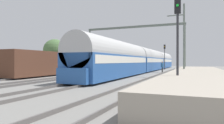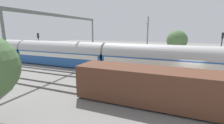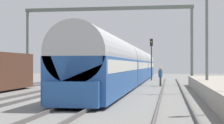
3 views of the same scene
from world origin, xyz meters
TOP-DOWN VIEW (x-y plane):
  - ground at (0.00, 0.00)m, footprint 120.00×120.00m
  - track_west at (-2.16, 0.00)m, footprint 1.52×60.00m
  - track_east at (2.16, 0.00)m, footprint 1.52×60.00m
  - track_far_east at (6.48, 0.00)m, footprint 1.52×60.00m
  - passenger_train at (2.16, 19.36)m, footprint 2.93×49.20m
  - person_crossing at (5.48, 13.46)m, footprint 0.36×0.46m
  - railway_signal_far at (4.08, 26.03)m, footprint 0.36×0.30m
  - catenary_gantry at (0.00, 16.68)m, footprint 17.35×0.28m
  - catenary_pole_east_mid at (8.83, 6.22)m, footprint 1.90×0.20m

SIDE VIEW (x-z plane):
  - ground at x=0.00m, z-range 0.00..0.00m
  - track_west at x=-2.16m, z-range 0.00..0.16m
  - track_east at x=2.16m, z-range 0.00..0.16m
  - track_far_east at x=6.48m, z-range 0.00..0.16m
  - person_crossing at x=5.48m, z-range 0.16..1.89m
  - passenger_train at x=2.16m, z-range 0.06..3.88m
  - railway_signal_far at x=4.08m, z-range 0.72..5.93m
  - catenary_pole_east_mid at x=8.83m, z-range 0.15..8.15m
  - catenary_gantry at x=0.00m, z-range 2.02..9.88m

